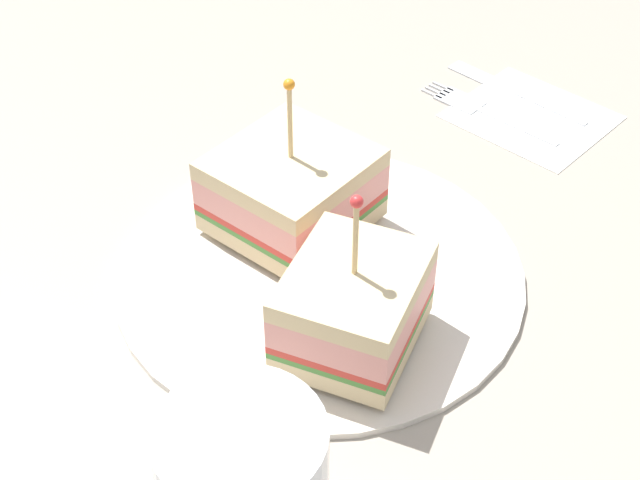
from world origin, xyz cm
name	(u,v)px	position (x,y,z in cm)	size (l,w,h in cm)	color
ground_plane	(320,286)	(0.00, 0.00, -1.00)	(114.63, 114.63, 2.00)	#9E9384
plate	(320,270)	(0.00, 0.00, 0.45)	(25.37, 25.37, 0.90)	silver
sandwich_half_front	(353,307)	(-5.84, 2.93, 3.51)	(9.67, 10.38, 10.38)	beige
sandwich_half_back	(292,189)	(4.31, -1.56, 3.49)	(9.72, 10.13, 10.67)	beige
napkin	(531,116)	(1.88, -23.87, 0.07)	(10.86, 9.77, 0.15)	white
fork	(475,107)	(5.61, -21.63, 0.18)	(12.13, 2.49, 0.35)	silver
knife	(509,88)	(5.48, -25.62, 0.18)	(12.77, 1.83, 0.35)	silver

